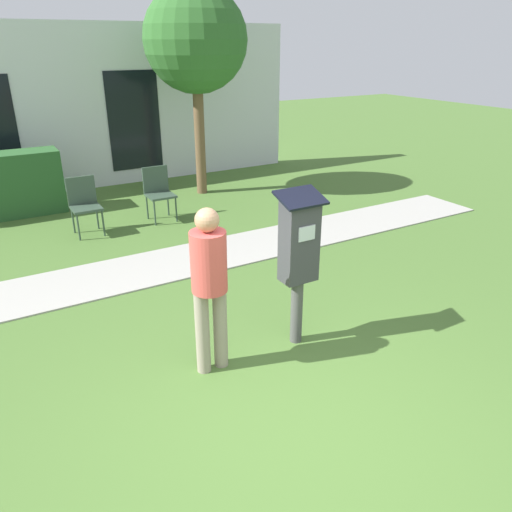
{
  "coord_description": "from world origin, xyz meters",
  "views": [
    {
      "loc": [
        -1.79,
        -2.45,
        2.85
      ],
      "look_at": [
        0.3,
        1.13,
        1.05
      ],
      "focal_mm": 35.0,
      "sensor_mm": 36.0,
      "label": 1
    }
  ],
  "objects_px": {
    "person_standing": "(209,279)",
    "outdoor_chair_left": "(84,201)",
    "parking_meter": "(299,250)",
    "outdoor_chair_middle": "(158,189)"
  },
  "relations": [
    {
      "from": "person_standing",
      "to": "outdoor_chair_left",
      "type": "distance_m",
      "value": 4.3
    },
    {
      "from": "parking_meter",
      "to": "outdoor_chair_middle",
      "type": "height_order",
      "value": "parking_meter"
    },
    {
      "from": "parking_meter",
      "to": "outdoor_chair_middle",
      "type": "xyz_separation_m",
      "value": [
        0.15,
        4.36,
        -0.49
      ]
    },
    {
      "from": "parking_meter",
      "to": "outdoor_chair_left",
      "type": "xyz_separation_m",
      "value": [
        -1.1,
        4.29,
        -0.49
      ]
    },
    {
      "from": "parking_meter",
      "to": "outdoor_chair_middle",
      "type": "distance_m",
      "value": 4.39
    },
    {
      "from": "outdoor_chair_middle",
      "to": "parking_meter",
      "type": "bearing_deg",
      "value": -101.89
    },
    {
      "from": "person_standing",
      "to": "outdoor_chair_left",
      "type": "relative_size",
      "value": 1.76
    },
    {
      "from": "parking_meter",
      "to": "person_standing",
      "type": "bearing_deg",
      "value": 179.01
    },
    {
      "from": "parking_meter",
      "to": "outdoor_chair_left",
      "type": "relative_size",
      "value": 1.77
    },
    {
      "from": "person_standing",
      "to": "outdoor_chair_middle",
      "type": "xyz_separation_m",
      "value": [
        1.08,
        4.34,
        -0.4
      ]
    }
  ]
}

